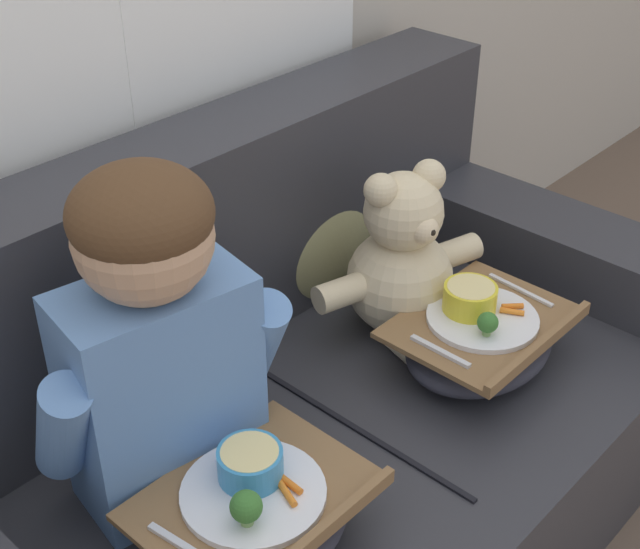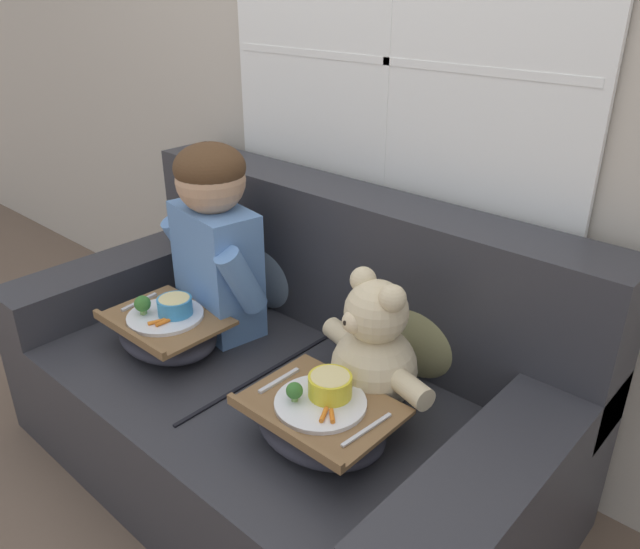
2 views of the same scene
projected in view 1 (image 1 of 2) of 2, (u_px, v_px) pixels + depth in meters
ground_plane at (322, 545)px, 2.05m from camera, size 14.00×14.00×0.00m
couch at (297, 428)px, 1.92m from camera, size 1.78×0.97×0.90m
throw_pillow_behind_child at (87, 357)px, 1.70m from camera, size 0.35×0.17×0.37m
throw_pillow_behind_teddy at (323, 228)px, 2.12m from camera, size 0.34×0.17×0.36m
child_figure at (155, 327)px, 1.47m from camera, size 0.48×0.25×0.65m
teddy_bear at (402, 263)px, 1.98m from camera, size 0.44×0.32×0.41m
lap_tray_child at (255, 516)px, 1.50m from camera, size 0.38×0.29×0.20m
lap_tray_teddy at (479, 339)px, 1.91m from camera, size 0.39×0.29×0.19m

